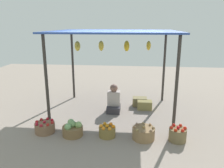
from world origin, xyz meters
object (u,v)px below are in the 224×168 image
Objects in this scene: basket_potatoes at (143,133)px; wooden_crate_stacked_rear at (145,105)px; basket_cabbages at (73,129)px; basket_red_apples at (45,127)px; basket_oranges at (107,131)px; wooden_crate_near_vendor at (140,102)px; basket_red_tomatoes at (178,134)px; vendor_person at (114,101)px.

basket_potatoes reaches higher than wooden_crate_stacked_rear.
basket_cabbages is 1.54m from basket_potatoes.
basket_red_apples reaches higher than basket_oranges.
basket_red_apples is at bearing 178.35° from basket_oranges.
basket_cabbages reaches higher than basket_potatoes.
basket_oranges is at bearing -1.65° from basket_red_apples.
basket_cabbages is 0.94× the size of basket_potatoes.
basket_cabbages is 1.24× the size of basket_oranges.
wooden_crate_stacked_rear is at bearing 46.91° from basket_cabbages.
basket_cabbages reaches higher than basket_oranges.
basket_cabbages is 1.07× the size of wooden_crate_near_vendor.
basket_red_tomatoes is at bearing -1.64° from basket_oranges.
basket_potatoes is at bearing -1.66° from basket_red_apples.
basket_oranges is (0.76, 0.04, -0.02)m from basket_cabbages.
vendor_person is at bearing -144.95° from wooden_crate_near_vendor.
basket_red_apples is (-1.42, -1.40, -0.18)m from vendor_person.
basket_oranges is 0.88× the size of wooden_crate_stacked_rear.
basket_oranges is 2.08m from wooden_crate_near_vendor.
vendor_person is at bearing 89.86° from basket_oranges.
wooden_crate_stacked_rear is (0.09, 1.72, -0.00)m from basket_potatoes.
basket_cabbages is at bearing 179.88° from basket_red_tomatoes.
wooden_crate_stacked_rear is at bearing 16.72° from vendor_person.
wooden_crate_stacked_rear is (0.14, -0.25, -0.01)m from wooden_crate_near_vendor.
basket_red_tomatoes is at bearing -44.98° from vendor_person.
vendor_person is 1.87× the size of wooden_crate_near_vendor.
basket_oranges is 0.78m from basket_potatoes.
basket_red_tomatoes reaches higher than basket_oranges.
basket_red_tomatoes is 1.85m from wooden_crate_stacked_rear.
basket_potatoes is at bearing -1.68° from basket_oranges.
basket_red_tomatoes reaches higher than wooden_crate_stacked_rear.
basket_potatoes is at bearing 178.40° from basket_red_tomatoes.
basket_red_tomatoes is at bearing -69.26° from wooden_crate_near_vendor.
vendor_person is 1.45m from basket_oranges.
basket_oranges is 1.90m from wooden_crate_stacked_rear.
basket_oranges reaches higher than wooden_crate_stacked_rear.
basket_oranges is at bearing -110.57° from wooden_crate_near_vendor.
vendor_person reaches higher than basket_red_tomatoes.
vendor_person is 0.90m from wooden_crate_near_vendor.
wooden_crate_near_vendor reaches higher than wooden_crate_stacked_rear.
basket_oranges is at bearing 2.87° from basket_cabbages.
vendor_person is 2.10m from basket_red_tomatoes.
wooden_crate_stacked_rear is (0.86, 0.26, -0.17)m from vendor_person.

